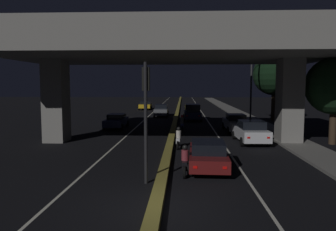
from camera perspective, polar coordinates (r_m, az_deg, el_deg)
The scene contains 21 objects.
ground_plane at distance 11.17m, azimuth -2.13°, elevation -15.90°, with size 200.00×200.00×0.00m, color black.
lane_line_left_inner at distance 45.78m, azimuth -3.01°, elevation 0.24°, with size 0.12×126.00×0.00m, color beige.
lane_line_right_inner at distance 45.64m, azimuth 6.16°, elevation 0.20°, with size 0.12×126.00×0.00m, color beige.
median_divider at distance 45.55m, azimuth 1.57°, elevation 0.37°, with size 0.47×126.00×0.25m, color olive.
sidewalk_right at distance 39.34m, azimuth 13.97°, elevation -0.63°, with size 2.44×126.00×0.16m, color slate.
elevated_overpass at distance 23.11m, azimuth 0.49°, elevation 11.69°, with size 22.60×12.11×8.65m.
traffic_light_left_of_median at distance 13.33m, azimuth -3.87°, elevation 2.48°, with size 0.30×0.49×4.97m.
street_lamp at distance 33.95m, azimuth 13.90°, elevation 6.44°, with size 1.94×0.32×8.21m.
car_dark_red_lead at distance 16.06m, azimuth 6.95°, elevation -6.71°, with size 2.03×4.58×1.36m.
car_white_second at distance 23.68m, azimuth 14.18°, elevation -2.70°, with size 2.07×4.50×1.59m.
car_silver_third at distance 29.11m, azimuth 11.67°, elevation -1.25°, with size 1.90×4.75×1.54m.
car_dark_blue_fourth at distance 37.50m, azimuth 4.25°, elevation 0.63°, with size 2.09×3.99×1.88m.
car_dark_blue_lead_oncoming at distance 31.16m, azimuth -8.98°, elevation -0.91°, with size 1.85×4.33×1.34m.
car_grey_second_oncoming at distance 42.53m, azimuth -1.17°, elevation 0.93°, with size 1.86×4.82×1.55m.
car_taxi_yellow_third_oncoming at distance 54.68m, azimuth -3.95°, elevation 1.82°, with size 2.12×4.48×1.38m.
motorcycle_black_filtering_near at distance 14.94m, azimuth 2.96°, elevation -8.06°, with size 0.33×1.81×1.37m.
motorcycle_white_filtering_mid at distance 21.23m, azimuth 1.84°, elevation -4.07°, with size 0.34×1.91×1.36m.
motorcycle_blue_filtering_far at distance 29.14m, azimuth 2.47°, elevation -1.46°, with size 0.33×1.73×1.42m.
pedestrian_on_sidewalk at distance 25.12m, azimuth 21.86°, elevation -2.07°, with size 0.34×0.34×1.65m.
roadside_tree_kerbside_near at distance 24.91m, azimuth 27.03°, elevation 4.58°, with size 3.92×3.92×5.96m.
roadside_tree_kerbside_mid at distance 38.34m, azimuth 18.00°, elevation 6.83°, with size 4.67×4.67×7.59m.
Camera 1 is at (0.89, -10.38, 4.04)m, focal length 35.00 mm.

